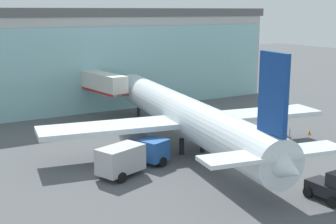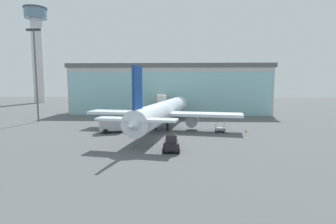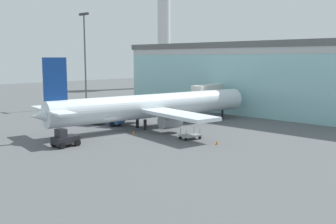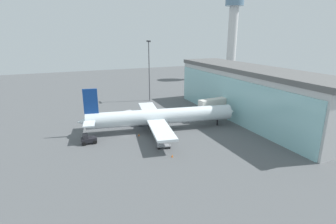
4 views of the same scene
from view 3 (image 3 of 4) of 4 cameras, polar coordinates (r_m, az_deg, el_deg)
ground at (r=57.38m, az=-8.11°, el=-3.30°), size 240.00×240.00×0.00m
terminal_building at (r=83.21m, az=11.39°, el=4.99°), size 57.11×13.60×14.17m
jet_bridge at (r=77.51m, az=6.59°, el=3.00°), size 3.59×12.55×5.92m
control_tower at (r=149.27m, az=-0.60°, el=13.17°), size 9.60×9.60×40.95m
apron_light_mast at (r=89.69m, az=-11.96°, el=8.42°), size 3.20×0.40×20.78m
airplane at (r=62.43m, az=-2.28°, el=0.85°), size 29.68×39.28×11.09m
catering_truck at (r=66.09m, az=-9.71°, el=-0.57°), size 7.61×4.52×2.65m
baggage_cart at (r=53.75m, az=3.23°, el=-3.45°), size 2.32×3.13×1.50m
pushback_tug at (r=50.88m, az=-14.75°, el=-3.80°), size 2.24×3.25×2.30m
safety_cone_nose at (r=57.59m, az=-5.02°, el=-2.93°), size 0.36×0.36×0.55m
safety_cone_wingtip at (r=50.87m, az=7.12°, el=-4.40°), size 0.36×0.36×0.55m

